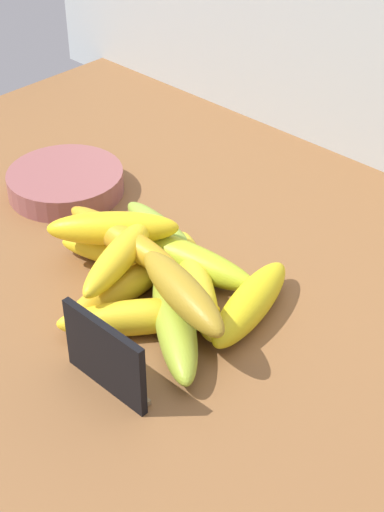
{
  "coord_description": "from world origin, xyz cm",
  "views": [
    {
      "loc": [
        55.1,
        -52.78,
        60.61
      ],
      "look_at": [
        5.56,
        -0.94,
        8.0
      ],
      "focal_mm": 55.33,
      "sensor_mm": 36.0,
      "label": 1
    }
  ],
  "objects": [
    {
      "name": "chalkboard_sign",
      "position": [
        10.07,
        -17.94,
        6.86
      ],
      "size": [
        11.0,
        1.8,
        8.4
      ],
      "color": "black",
      "rests_on": "counter_top"
    },
    {
      "name": "banana_1",
      "position": [
        9.45,
        -7.76,
        5.12
      ],
      "size": [
        18.11,
        15.52,
        4.25
      ],
      "primitive_type": "ellipsoid",
      "rotation": [
        0.0,
        0.0,
        2.48
      ],
      "color": "#9DB530",
      "rests_on": "counter_top"
    },
    {
      "name": "banana_11",
      "position": [
        -2.38,
        -4.12,
        8.0
      ],
      "size": [
        19.02,
        3.57,
        3.4
      ],
      "primitive_type": "ellipsoid",
      "rotation": [
        0.0,
        0.0,
        -0.01
      ],
      "color": "gold",
      "rests_on": "banana_7"
    },
    {
      "name": "banana_9",
      "position": [
        10.32,
        -7.4,
        9.19
      ],
      "size": [
        15.94,
        8.0,
        3.88
      ],
      "primitive_type": "ellipsoid",
      "rotation": [
        0.0,
        0.0,
        2.86
      ],
      "color": "#A78321",
      "rests_on": "banana_1"
    },
    {
      "name": "banana_7",
      "position": [
        -3.48,
        -3.0,
        4.65
      ],
      "size": [
        16.85,
        9.99,
        3.3
      ],
      "primitive_type": "ellipsoid",
      "rotation": [
        0.0,
        0.0,
        0.42
      ],
      "color": "yellow",
      "rests_on": "counter_top"
    },
    {
      "name": "banana_8",
      "position": [
        -0.17,
        -6.87,
        8.36
      ],
      "size": [
        8.78,
        15.99,
        3.43
      ],
      "primitive_type": "ellipsoid",
      "rotation": [
        0.0,
        0.0,
        1.93
      ],
      "color": "yellow",
      "rests_on": "banana_6"
    },
    {
      "name": "counter_top",
      "position": [
        0.0,
        0.0,
        1.5
      ],
      "size": [
        110.0,
        76.0,
        3.0
      ],
      "primitive_type": "cube",
      "color": "brown",
      "rests_on": "ground"
    },
    {
      "name": "banana_0",
      "position": [
        13.56,
        -0.17,
        5.11
      ],
      "size": [
        7.86,
        16.55,
        4.22
      ],
      "primitive_type": "ellipsoid",
      "rotation": [
        0.0,
        0.0,
        1.81
      ],
      "color": "yellow",
      "rests_on": "counter_top"
    },
    {
      "name": "banana_2",
      "position": [
        6.43,
        -1.16,
        4.8
      ],
      "size": [
        18.34,
        14.86,
        3.61
      ],
      "primitive_type": "ellipsoid",
      "rotation": [
        0.0,
        0.0,
        5.65
      ],
      "color": "yellow",
      "rests_on": "counter_top"
    },
    {
      "name": "fruit_bowl",
      "position": [
        -22.16,
        2.84,
        4.61
      ],
      "size": [
        15.96,
        15.96,
        3.21
      ],
      "primitive_type": "cylinder",
      "color": "#8F4F4F",
      "rests_on": "counter_top"
    },
    {
      "name": "banana_3",
      "position": [
        1.96,
        0.91,
        5.07
      ],
      "size": [
        21.24,
        7.47,
        4.15
      ],
      "primitive_type": "ellipsoid",
      "rotation": [
        0.0,
        0.0,
        0.16
      ],
      "color": "#ABBD25",
      "rests_on": "counter_top"
    },
    {
      "name": "banana_6",
      "position": [
        1.1,
        -7.95,
        4.82
      ],
      "size": [
        3.98,
        15.4,
        3.64
      ],
      "primitive_type": "ellipsoid",
      "rotation": [
        0.0,
        0.0,
        1.55
      ],
      "color": "gold",
      "rests_on": "counter_top"
    },
    {
      "name": "banana_4",
      "position": [
        6.3,
        -9.97,
        4.97
      ],
      "size": [
        14.15,
        16.38,
        3.94
      ],
      "primitive_type": "ellipsoid",
      "rotation": [
        0.0,
        0.0,
        4.04
      ],
      "color": "yellow",
      "rests_on": "counter_top"
    },
    {
      "name": "banana_5",
      "position": [
        -3.04,
        3.13,
        4.75
      ],
      "size": [
        17.59,
        7.07,
        3.49
      ],
      "primitive_type": "ellipsoid",
      "rotation": [
        0.0,
        0.0,
        6.07
      ],
      "color": "#8EB037",
      "rests_on": "counter_top"
    },
    {
      "name": "banana_10",
      "position": [
        -4.73,
        -3.68,
        8.31
      ],
      "size": [
        13.89,
        13.87,
        4.01
      ],
      "primitive_type": "ellipsoid",
      "rotation": [
        0.0,
        0.0,
        0.78
      ],
      "color": "yellow",
      "rests_on": "banana_7"
    }
  ]
}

